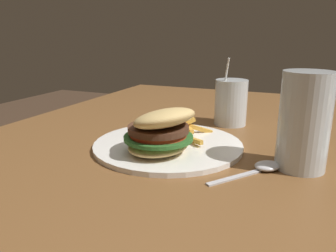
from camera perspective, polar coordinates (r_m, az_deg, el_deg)
The scene contains 5 objects.
dining_table at distance 0.76m, azimuth 16.02°, elevation -9.83°, with size 1.36×1.31×0.76m.
meal_plate_near at distance 0.66m, azimuth -0.58°, elevation -1.98°, with size 0.31×0.31×0.11m.
beer_glass at distance 0.61m, azimuth 22.57°, elevation 0.10°, with size 0.09×0.09×0.17m.
juice_glass at distance 0.87m, azimuth 10.87°, elevation 3.81°, with size 0.08×0.08×0.18m.
spoon at distance 0.60m, azimuth 16.35°, elevation -6.87°, with size 0.14×0.11×0.01m.
Camera 1 is at (0.69, 0.06, 0.99)m, focal length 35.00 mm.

